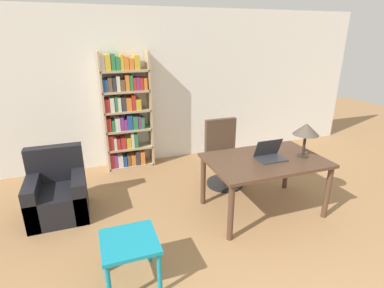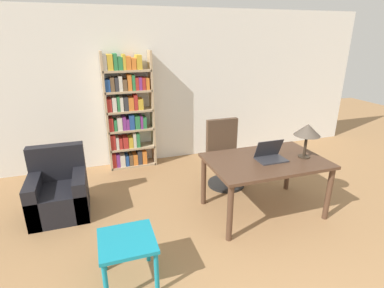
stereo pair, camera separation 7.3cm
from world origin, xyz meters
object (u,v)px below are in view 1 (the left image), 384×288
at_px(desk, 265,166).
at_px(office_chair, 224,157).
at_px(laptop, 270,155).
at_px(table_lamp, 306,130).
at_px(bookshelf, 125,113).
at_px(armchair, 58,194).
at_px(side_table_blue, 130,247).

relative_size(desk, office_chair, 1.46).
xyz_separation_m(laptop, table_lamp, (0.46, -0.07, 0.31)).
xyz_separation_m(desk, bookshelf, (-1.48, 2.08, 0.33)).
xyz_separation_m(table_lamp, office_chair, (-0.66, 1.00, -0.68)).
distance_m(office_chair, bookshelf, 1.86).
height_order(laptop, office_chair, office_chair).
height_order(armchair, bookshelf, bookshelf).
bearing_deg(armchair, laptop, -17.92).
bearing_deg(bookshelf, armchair, -131.32).
height_order(table_lamp, side_table_blue, table_lamp).
bearing_deg(desk, side_table_blue, -159.81).
bearing_deg(laptop, table_lamp, -8.61).
relative_size(laptop, table_lamp, 0.82).
relative_size(office_chair, armchair, 1.18).
distance_m(laptop, bookshelf, 2.60).
xyz_separation_m(desk, table_lamp, (0.51, -0.09, 0.45)).
distance_m(desk, table_lamp, 0.69).
bearing_deg(office_chair, armchair, -178.08).
distance_m(armchair, bookshelf, 1.80).
relative_size(desk, table_lamp, 3.34).
xyz_separation_m(laptop, side_table_blue, (-1.91, -0.67, -0.41)).
distance_m(table_lamp, office_chair, 1.38).
bearing_deg(bookshelf, table_lamp, -47.29).
bearing_deg(side_table_blue, laptop, 19.31).
distance_m(laptop, side_table_blue, 2.07).
distance_m(side_table_blue, armchair, 1.68).
bearing_deg(table_lamp, bookshelf, 132.71).
relative_size(table_lamp, armchair, 0.51).
xyz_separation_m(armchair, bookshelf, (1.09, 1.24, 0.71)).
bearing_deg(armchair, table_lamp, -16.57).
xyz_separation_m(table_lamp, side_table_blue, (-2.38, -0.60, -0.71)).
height_order(side_table_blue, armchair, armchair).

